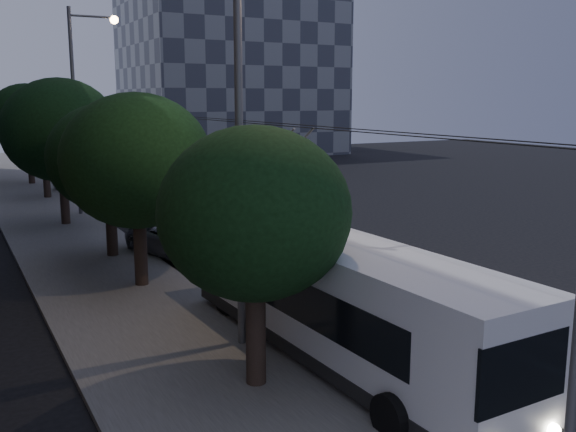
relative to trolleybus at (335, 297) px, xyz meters
The scene contains 19 objects.
ground 5.03m from the trolleybus, 30.66° to the left, with size 120.00×120.00×0.00m, color black.
sidewalk 22.74m from the trolleybus, 98.62° to the left, with size 5.00×90.00×0.15m, color slate.
tram_rails 23.44m from the trolleybus, 73.60° to the left, with size 4.52×90.00×0.02m.
overhead_wires 22.53m from the trolleybus, 92.23° to the left, with size 2.23×90.00×6.00m.
building_distant_right 62.41m from the trolleybus, 68.95° to the left, with size 22.00×18.00×24.00m, color #3E424F.
trolleybus is the anchor object (origin of this frame).
pickup_silver 11.83m from the trolleybus, 89.52° to the left, with size 2.37×5.14×1.43m, color #989A9F.
car_white_a 19.09m from the trolleybus, 87.72° to the left, with size 1.60×3.97×1.35m, color #AEAFB3.
car_white_b 22.84m from the trolleybus, 88.60° to the left, with size 1.76×4.33×1.26m, color silver.
car_white_c 31.45m from the trolleybus, 89.40° to the left, with size 1.41×4.06×1.34m, color silver.
car_white_d 31.94m from the trolleybus, 89.99° to the left, with size 1.85×4.59×1.56m, color silver.
tree_0 3.40m from the trolleybus, 166.65° to the right, with size 4.13×4.13×5.82m.
tree_1 8.94m from the trolleybus, 107.13° to the left, with size 4.94×4.94×6.56m.
tree_2 13.19m from the trolleybus, 100.68° to the left, with size 4.70×4.70×6.18m.
tree_3 20.90m from the trolleybus, 98.07° to the left, with size 5.62×5.62×7.34m.
tree_4 30.24m from the trolleybus, 94.57° to the left, with size 4.13×4.13×6.10m.
tree_5 37.90m from the trolleybus, 93.65° to the left, with size 5.39×5.39×7.40m.
streetlamp_near 5.47m from the trolleybus, 126.14° to the left, with size 2.65×0.44×11.10m.
streetlamp_far 23.56m from the trolleybus, 93.17° to the left, with size 2.63×0.44×10.99m.
Camera 1 is at (-12.21, -15.03, 6.36)m, focal length 40.00 mm.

